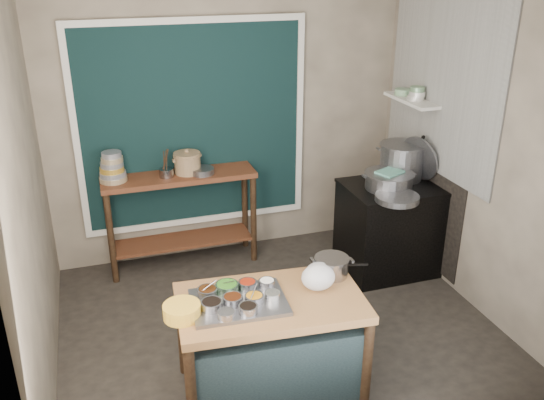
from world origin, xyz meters
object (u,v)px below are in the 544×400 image
object	(u,v)px
back_counter	(182,220)
steamer	(389,181)
prep_table	(271,345)
stove_block	(391,229)
ceramic_crock	(187,164)
saucepan	(332,266)
yellow_basin	(182,311)
condiment_tray	(239,302)
stock_pot	(401,161)
utensil_cup	(166,173)

from	to	relation	value
back_counter	steamer	size ratio (longest dim) A/B	3.10
prep_table	stove_block	size ratio (longest dim) A/B	1.39
stove_block	ceramic_crock	distance (m)	2.05
stove_block	saucepan	distance (m)	1.63
ceramic_crock	prep_table	bearing A→B (deg)	-85.07
prep_table	steamer	distance (m)	2.06
yellow_basin	back_counter	bearing A→B (deg)	80.75
prep_table	condiment_tray	distance (m)	0.45
yellow_basin	stock_pot	xyz separation A→B (m)	(2.37, 1.46, 0.26)
prep_table	utensil_cup	world-z (taller)	utensil_cup
prep_table	utensil_cup	bearing A→B (deg)	105.90
yellow_basin	stock_pot	world-z (taller)	stock_pot
saucepan	yellow_basin	bearing A→B (deg)	-152.86
yellow_basin	saucepan	world-z (taller)	saucepan
saucepan	utensil_cup	size ratio (longest dim) A/B	1.88
prep_table	ceramic_crock	world-z (taller)	ceramic_crock
yellow_basin	condiment_tray	bearing A→B (deg)	5.12
condiment_tray	stock_pot	world-z (taller)	stock_pot
saucepan	stock_pot	xyz separation A→B (m)	(1.26, 1.27, 0.23)
prep_table	utensil_cup	distance (m)	2.11
condiment_tray	saucepan	xyz separation A→B (m)	(0.73, 0.16, 0.06)
saucepan	utensil_cup	distance (m)	2.03
stove_block	steamer	world-z (taller)	steamer
utensil_cup	prep_table	bearing A→B (deg)	-79.00
prep_table	yellow_basin	distance (m)	0.73
condiment_tray	ceramic_crock	size ratio (longest dim) A/B	2.31
back_counter	saucepan	xyz separation A→B (m)	(0.78, -1.85, 0.35)
back_counter	ceramic_crock	size ratio (longest dim) A/B	5.41
back_counter	utensil_cup	xyz separation A→B (m)	(-0.12, -0.03, 0.52)
yellow_basin	ceramic_crock	xyz separation A→B (m)	(0.42, 2.05, 0.24)
utensil_cup	yellow_basin	bearing A→B (deg)	-96.05
condiment_tray	utensil_cup	size ratio (longest dim) A/B	4.56
condiment_tray	utensil_cup	xyz separation A→B (m)	(-0.17, 1.97, 0.23)
utensil_cup	steamer	bearing A→B (deg)	-21.16
back_counter	utensil_cup	world-z (taller)	utensil_cup
ceramic_crock	steamer	distance (m)	1.89
stove_block	yellow_basin	world-z (taller)	stove_block
prep_table	steamer	size ratio (longest dim) A/B	2.68
saucepan	steamer	xyz separation A→B (m)	(1.03, 1.07, 0.14)
prep_table	back_counter	world-z (taller)	back_counter
condiment_tray	ceramic_crock	bearing A→B (deg)	88.77
yellow_basin	utensil_cup	world-z (taller)	utensil_cup
back_counter	stock_pot	size ratio (longest dim) A/B	3.31
ceramic_crock	stock_pot	xyz separation A→B (m)	(1.95, -0.59, 0.01)
steamer	utensil_cup	bearing A→B (deg)	158.84
utensil_cup	ceramic_crock	bearing A→B (deg)	12.45
stove_block	ceramic_crock	xyz separation A→B (m)	(-1.81, 0.75, 0.62)
condiment_tray	steamer	size ratio (longest dim) A/B	1.33
utensil_cup	steamer	xyz separation A→B (m)	(1.93, -0.75, -0.04)
back_counter	utensil_cup	size ratio (longest dim) A/B	10.67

